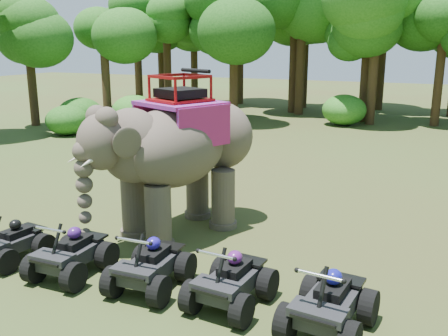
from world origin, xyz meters
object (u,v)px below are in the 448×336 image
at_px(atv_1, 71,247).
at_px(atv_3, 231,274).
at_px(atv_0, 11,236).
at_px(elephant, 178,154).
at_px(atv_2, 150,259).
at_px(atv_4, 330,296).

relative_size(atv_1, atv_3, 0.99).
bearing_deg(atv_0, atv_1, 5.01).
height_order(elephant, atv_0, elephant).
bearing_deg(atv_2, atv_4, -3.25).
bearing_deg(atv_1, atv_2, 4.62).
bearing_deg(elephant, atv_4, -9.85).
distance_m(atv_1, atv_2, 1.86).
xyz_separation_m(atv_0, atv_2, (3.60, 0.14, 0.07)).
height_order(atv_0, atv_4, atv_4).
bearing_deg(atv_4, atv_2, -175.48).
distance_m(atv_0, atv_3, 5.34).
bearing_deg(atv_0, elephant, 56.97).
xyz_separation_m(atv_1, atv_2, (1.86, 0.18, 0.01)).
xyz_separation_m(atv_2, atv_4, (3.62, -0.09, 0.03)).
bearing_deg(atv_3, atv_2, -173.91).
bearing_deg(atv_1, atv_3, 2.72).
xyz_separation_m(elephant, atv_3, (2.75, -2.98, -1.44)).
distance_m(elephant, atv_2, 3.50).
bearing_deg(atv_1, elephant, 74.28).
bearing_deg(atv_1, atv_4, 0.12).
bearing_deg(atv_2, elephant, 106.43).
xyz_separation_m(atv_0, atv_3, (5.34, 0.19, 0.07)).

